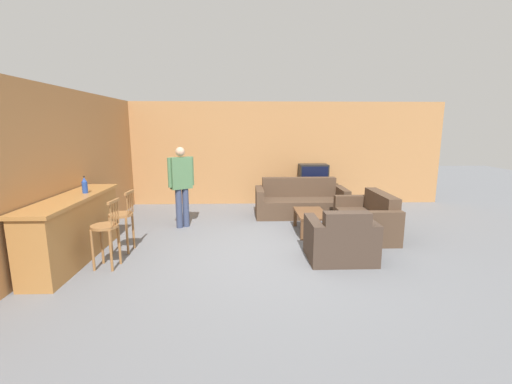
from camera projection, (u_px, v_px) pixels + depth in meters
name	position (u px, v px, depth m)	size (l,w,h in m)	color
ground_plane	(270.00, 254.00, 5.41)	(24.00, 24.00, 0.00)	slate
wall_back	(260.00, 154.00, 8.77)	(9.40, 0.08, 2.60)	#B27A47
wall_left	(89.00, 164.00, 6.36)	(0.08, 8.67, 2.60)	#B27A47
bar_counter	(74.00, 228.00, 5.12)	(0.55, 2.27, 0.97)	#A87038
bar_chair_near	(106.00, 232.00, 4.81)	(0.40, 0.40, 0.99)	#996638
bar_chair_mid	(122.00, 219.00, 5.45)	(0.39, 0.39, 0.99)	#996638
couch_far	(300.00, 203.00, 7.74)	(2.01, 0.87, 0.83)	#4C3828
armchair_near	(341.00, 241.00, 5.14)	(0.97, 0.82, 0.81)	#423328
loveseat_right	(367.00, 220.00, 6.33)	(0.80, 1.48, 0.79)	#4C3828
coffee_table	(311.00, 215.00, 6.46)	(0.54, 0.94, 0.40)	brown
tv_unit	(313.00, 194.00, 8.71)	(1.18, 0.45, 0.59)	#513823
tv	(313.00, 173.00, 8.60)	(0.71, 0.43, 0.47)	black
bottle	(85.00, 185.00, 5.29)	(0.08, 0.08, 0.27)	#234293
person_by_window	(181.00, 182.00, 6.71)	(0.46, 0.35, 1.60)	#384260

